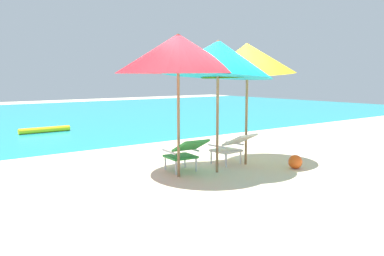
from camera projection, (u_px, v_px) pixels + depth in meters
ground_plane at (116, 141)px, 11.02m from camera, size 40.00×40.00×0.00m
ocean_band at (34, 117)px, 17.50m from camera, size 40.00×18.00×0.01m
swim_buoy at (45, 130)px, 12.67m from camera, size 1.60×0.18×0.18m
lounge_chair_left at (185, 152)px, 7.39m from camera, size 0.61×0.92×0.68m
lounge_chair_right at (232, 146)px, 8.02m from camera, size 0.62×0.92×0.68m
beach_umbrella_left at (178, 54)px, 6.86m from camera, size 2.21×2.21×2.54m
beach_umbrella_center at (218, 58)px, 7.20m from camera, size 2.33×2.30×2.53m
beach_umbrella_right at (247, 59)px, 7.87m from camera, size 2.30×2.27×2.52m
beach_ball at (295, 162)px, 7.75m from camera, size 0.27×0.27×0.27m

